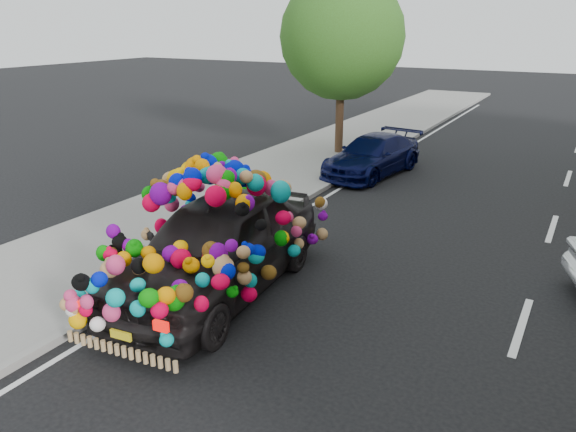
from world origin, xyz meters
The scene contains 7 objects.
ground centered at (0.00, 0.00, 0.00)m, with size 100.00×100.00×0.00m, color black.
sidewalk centered at (-4.30, 0.00, 0.06)m, with size 4.00×60.00×0.12m, color gray.
kerb centered at (-2.35, 0.00, 0.07)m, with size 0.15×60.00×0.13m, color gray.
lane_markings centered at (3.60, 0.00, 0.01)m, with size 6.00×50.00×0.01m, color silver, non-canonical shape.
tree_near_sidewalk centered at (-3.80, 9.50, 4.02)m, with size 4.20×4.20×6.13m.
plush_art_car centered at (-1.26, -1.28, 1.22)m, with size 2.77×5.37×2.35m.
navy_sedan centered at (-1.80, 7.57, 0.60)m, with size 1.67×4.11×1.19m, color #040933.
Camera 1 is at (4.15, -8.52, 4.51)m, focal length 35.00 mm.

